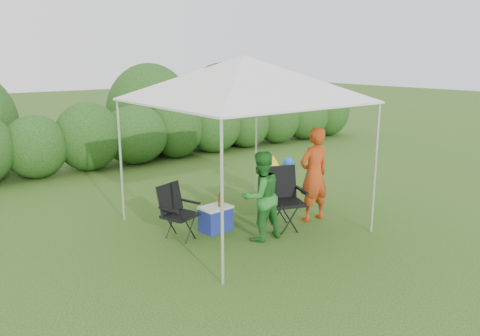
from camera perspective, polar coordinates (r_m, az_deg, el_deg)
ground at (r=7.68m, az=2.74°, el=-8.04°), size 70.00×70.00×0.00m
hedge at (r=12.54m, az=-14.81°, el=3.90°), size 17.96×1.53×1.80m
canopy at (r=7.54m, az=0.46°, el=10.81°), size 3.10×3.10×2.83m
chair_right at (r=7.84m, az=5.25°, el=-3.15°), size 0.76×0.73×1.02m
chair_left at (r=7.43m, az=-7.82°, el=-4.85°), size 0.64×0.61×0.87m
man at (r=8.18m, az=9.00°, el=-0.80°), size 0.63×0.44×1.64m
woman at (r=7.26m, az=2.56°, el=-3.43°), size 0.71×0.57×1.41m
cooler at (r=7.75m, az=-2.98°, el=-6.16°), size 0.53×0.40×0.42m
bottle at (r=7.64m, az=-2.47°, el=-3.82°), size 0.07×0.07×0.24m
lawn_toy at (r=12.12m, az=4.55°, el=0.77°), size 0.67×0.56×0.33m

